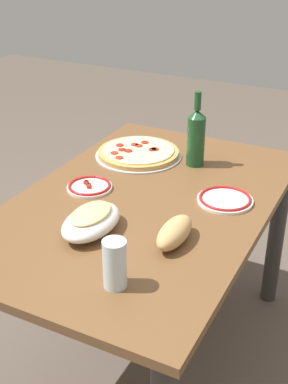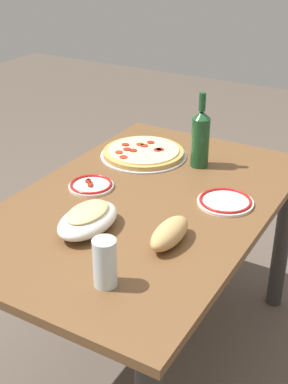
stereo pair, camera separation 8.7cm
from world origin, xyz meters
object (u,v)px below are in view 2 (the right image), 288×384
at_px(dining_table, 144,230).
at_px(pepperoni_pizza, 143,153).
at_px(baked_pasta_dish, 88,219).
at_px(water_glass, 105,263).
at_px(side_plate_far, 91,185).
at_px(side_plate_near, 225,202).
at_px(wine_bottle, 200,137).
at_px(bread_loaf, 170,233).

height_order(dining_table, pepperoni_pizza, pepperoni_pizza).
distance_m(baked_pasta_dish, water_glass, 0.28).
xyz_separation_m(dining_table, side_plate_far, (0.01, -0.21, 0.13)).
distance_m(dining_table, baked_pasta_dish, 0.31).
bearing_deg(side_plate_near, baked_pasta_dish, -39.44).
bearing_deg(pepperoni_pizza, baked_pasta_dish, 13.43).
distance_m(baked_pasta_dish, wine_bottle, 0.62).
bearing_deg(bread_loaf, side_plate_near, 170.68).
bearing_deg(side_plate_near, pepperoni_pizza, -115.45).
relative_size(water_glass, side_plate_far, 0.84).
relative_size(pepperoni_pizza, water_glass, 2.57).
relative_size(dining_table, pepperoni_pizza, 3.68).
bearing_deg(side_plate_near, dining_table, -65.99).
relative_size(wine_bottle, bread_loaf, 1.57).
relative_size(baked_pasta_dish, bread_loaf, 1.27).
bearing_deg(wine_bottle, pepperoni_pizza, -83.06).
relative_size(pepperoni_pizza, bread_loaf, 1.87).
bearing_deg(side_plate_far, water_glass, 39.01).
bearing_deg(water_glass, baked_pasta_dish, -135.25).
xyz_separation_m(pepperoni_pizza, side_plate_near, (0.21, 0.44, -0.01)).
height_order(pepperoni_pizza, baked_pasta_dish, baked_pasta_dish).
bearing_deg(water_glass, side_plate_far, -140.99).
relative_size(side_plate_near, side_plate_far, 1.18).
relative_size(dining_table, side_plate_near, 6.77).
distance_m(dining_table, water_glass, 0.52).
distance_m(pepperoni_pizza, bread_loaf, 0.66).
xyz_separation_m(dining_table, pepperoni_pizza, (-0.32, -0.19, 0.14)).
height_order(dining_table, water_glass, water_glass).
relative_size(water_glass, side_plate_near, 0.72).
bearing_deg(pepperoni_pizza, side_plate_far, -3.64).
distance_m(water_glass, side_plate_near, 0.58).
xyz_separation_m(pepperoni_pizza, baked_pasta_dish, (0.58, 0.14, 0.03)).
height_order(pepperoni_pizza, side_plate_near, pepperoni_pizza).
relative_size(wine_bottle, side_plate_far, 1.81).
bearing_deg(dining_table, side_plate_near, 114.01).
relative_size(dining_table, bread_loaf, 6.90).
height_order(wine_bottle, side_plate_far, wine_bottle).
bearing_deg(wine_bottle, baked_pasta_dish, -9.01).
relative_size(side_plate_near, bread_loaf, 1.02).
xyz_separation_m(dining_table, baked_pasta_dish, (0.26, -0.05, 0.16)).
height_order(dining_table, bread_loaf, bread_loaf).
height_order(wine_bottle, water_glass, wine_bottle).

